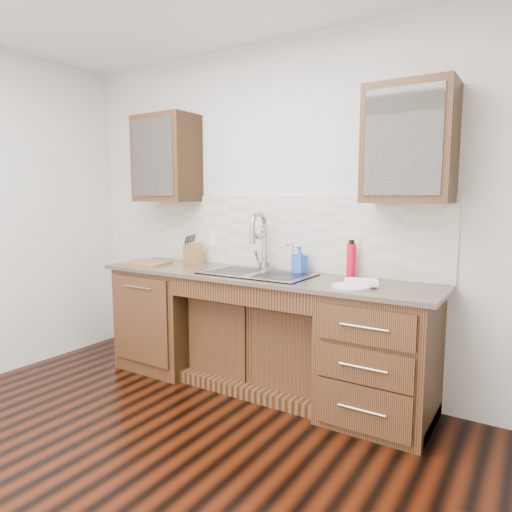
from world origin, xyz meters
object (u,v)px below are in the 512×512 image
Objects in this scene: soap_bottle at (300,260)px; cutting_board at (145,263)px; water_bottle at (351,261)px; plate at (351,286)px; knife_block at (193,254)px.

soap_bottle reaches higher than cutting_board.
water_bottle reaches higher than cutting_board.
soap_bottle reaches higher than plate.
knife_block reaches higher than cutting_board.
soap_bottle is 1.03m from knife_block.
soap_bottle is at bearing 150.27° from plate.
water_bottle is at bearing 24.34° from knife_block.
water_bottle is at bearing 9.83° from cutting_board.
water_bottle is 0.63× the size of cutting_board.
soap_bottle is 0.84× the size of water_bottle.
cutting_board is (-1.90, 0.03, 0.00)m from plate.
plate is 0.65× the size of cutting_board.
soap_bottle is at bearing 23.22° from knife_block.
knife_block is at bearing 169.87° from plate.
knife_block is 0.43m from cutting_board.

